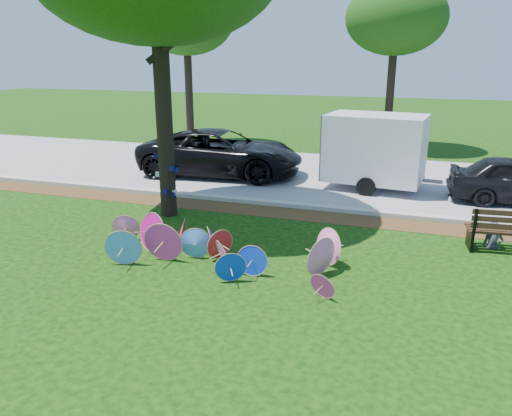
{
  "coord_description": "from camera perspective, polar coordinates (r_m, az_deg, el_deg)",
  "views": [
    {
      "loc": [
        3.94,
        -8.49,
        4.34
      ],
      "look_at": [
        0.5,
        2.0,
        0.9
      ],
      "focal_mm": 35.0,
      "sensor_mm": 36.0,
      "label": 1
    }
  ],
  "objects": [
    {
      "name": "park_bench",
      "position": [
        12.72,
        27.23,
        -2.18
      ],
      "size": [
        2.03,
        0.94,
        1.03
      ],
      "primitive_type": null,
      "rotation": [
        0.0,
        0.0,
        0.1
      ],
      "color": "black",
      "rests_on": "ground"
    },
    {
      "name": "parasol_pile",
      "position": [
        10.84,
        -5.47,
        -4.16
      ],
      "size": [
        5.73,
        2.12,
        0.92
      ],
      "color": "pink",
      "rests_on": "ground"
    },
    {
      "name": "curb",
      "position": [
        14.87,
        2.01,
        0.58
      ],
      "size": [
        90.0,
        0.3,
        0.12
      ],
      "primitive_type": "cube",
      "color": "#B7B5AD",
      "rests_on": "ground"
    },
    {
      "name": "ground",
      "position": [
        10.31,
        -6.17,
        -7.68
      ],
      "size": [
        90.0,
        90.0,
        0.0
      ],
      "primitive_type": "plane",
      "color": "black",
      "rests_on": "ground"
    },
    {
      "name": "bg_trees",
      "position": [
        23.07,
        16.0,
        20.24
      ],
      "size": [
        23.21,
        6.2,
        7.4
      ],
      "color": "black",
      "rests_on": "ground"
    },
    {
      "name": "street",
      "position": [
        18.77,
        5.56,
        3.88
      ],
      "size": [
        90.0,
        8.0,
        0.01
      ],
      "primitive_type": "cube",
      "color": "gray",
      "rests_on": "ground"
    },
    {
      "name": "person_left",
      "position": [
        12.69,
        25.7,
        -1.56
      ],
      "size": [
        0.46,
        0.32,
        1.22
      ],
      "primitive_type": "imported",
      "rotation": [
        0.0,
        0.0,
        -0.07
      ],
      "color": "#38404D",
      "rests_on": "ground"
    },
    {
      "name": "cargo_trailer",
      "position": [
        16.85,
        13.46,
        6.7
      ],
      "size": [
        3.28,
        2.3,
        2.75
      ],
      "primitive_type": "cube",
      "rotation": [
        0.0,
        0.0,
        -0.12
      ],
      "color": "silver",
      "rests_on": "ground"
    },
    {
      "name": "black_van",
      "position": [
        18.47,
        -4.03,
        6.31
      ],
      "size": [
        6.17,
        3.22,
        1.66
      ],
      "primitive_type": "imported",
      "rotation": [
        0.0,
        0.0,
        1.65
      ],
      "color": "black",
      "rests_on": "ground"
    },
    {
      "name": "mulch_strip",
      "position": [
        14.25,
        1.22,
        -0.41
      ],
      "size": [
        90.0,
        1.0,
        0.01
      ],
      "primitive_type": "cube",
      "color": "#472D16",
      "rests_on": "ground"
    }
  ]
}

